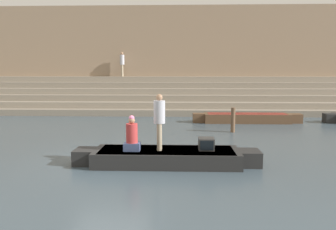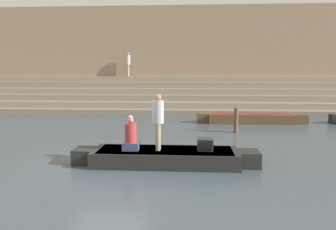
{
  "view_description": "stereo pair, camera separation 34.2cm",
  "coord_description": "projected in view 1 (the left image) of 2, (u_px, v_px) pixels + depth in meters",
  "views": [
    {
      "loc": [
        2.24,
        -10.11,
        2.88
      ],
      "look_at": [
        1.85,
        0.78,
        1.36
      ],
      "focal_mm": 35.0,
      "sensor_mm": 36.0,
      "label": 1
    },
    {
      "loc": [
        2.58,
        -10.09,
        2.88
      ],
      "look_at": [
        1.85,
        0.78,
        1.36
      ],
      "focal_mm": 35.0,
      "sensor_mm": 36.0,
      "label": 2
    }
  ],
  "objects": [
    {
      "name": "mooring_post",
      "position": [
        233.0,
        120.0,
        15.09
      ],
      "size": [
        0.2,
        0.2,
        1.14
      ],
      "primitive_type": "cylinder",
      "color": "brown",
      "rests_on": "ground"
    },
    {
      "name": "moored_boat_shore",
      "position": [
        247.0,
        118.0,
        17.87
      ],
      "size": [
        5.89,
        1.07,
        0.5
      ],
      "rotation": [
        0.0,
        0.0,
        -0.04
      ],
      "color": "brown",
      "rests_on": "ground"
    },
    {
      "name": "person_on_steps",
      "position": [
        122.0,
        62.0,
        23.82
      ],
      "size": [
        0.32,
        0.32,
        1.77
      ],
      "rotation": [
        0.0,
        0.0,
        4.72
      ],
      "color": "gray",
      "rests_on": "ghat_steps"
    },
    {
      "name": "ground_plane",
      "position": [
        109.0,
        160.0,
        10.48
      ],
      "size": [
        120.0,
        120.0,
        0.0
      ],
      "primitive_type": "plane",
      "color": "#3D4C56"
    },
    {
      "name": "rowboat_main",
      "position": [
        167.0,
        157.0,
        9.96
      ],
      "size": [
        5.64,
        1.5,
        0.46
      ],
      "rotation": [
        0.0,
        0.0,
        0.05
      ],
      "color": "black",
      "rests_on": "ground"
    },
    {
      "name": "person_rowing",
      "position": [
        132.0,
        137.0,
        9.79
      ],
      "size": [
        0.48,
        0.38,
        1.07
      ],
      "rotation": [
        0.0,
        0.0,
        -0.22
      ],
      "color": "#3D4C75",
      "rests_on": "rowboat_main"
    },
    {
      "name": "ghat_steps",
      "position": [
        148.0,
        99.0,
        22.88
      ],
      "size": [
        36.0,
        4.47,
        2.37
      ],
      "color": "gray",
      "rests_on": "ground"
    },
    {
      "name": "tv_set",
      "position": [
        206.0,
        144.0,
        9.92
      ],
      "size": [
        0.47,
        0.47,
        0.36
      ],
      "rotation": [
        0.0,
        0.0,
        0.06
      ],
      "color": "#2D2D2D",
      "rests_on": "rowboat_main"
    },
    {
      "name": "person_standing",
      "position": [
        159.0,
        118.0,
        9.8
      ],
      "size": [
        0.34,
        0.34,
        1.7
      ],
      "rotation": [
        0.0,
        0.0,
        -0.09
      ],
      "color": "gray",
      "rests_on": "rowboat_main"
    },
    {
      "name": "back_wall",
      "position": [
        150.0,
        58.0,
        24.67
      ],
      "size": [
        34.2,
        1.28,
        7.49
      ],
      "color": "#937A60",
      "rests_on": "ground"
    }
  ]
}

